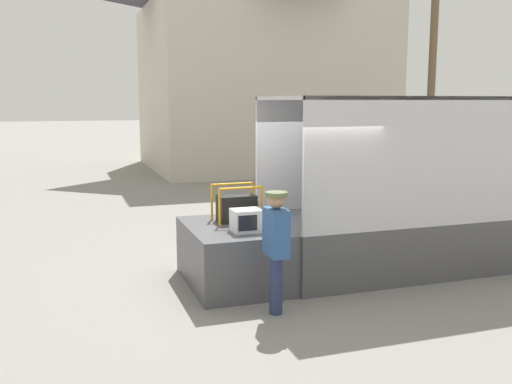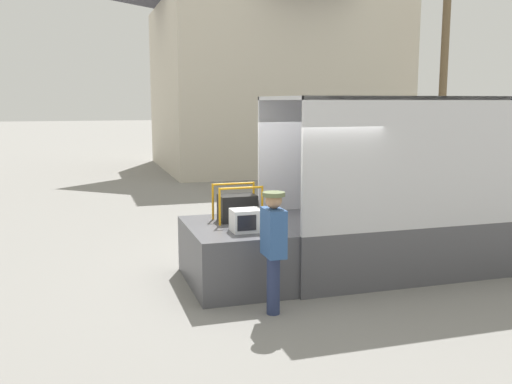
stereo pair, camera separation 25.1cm
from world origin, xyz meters
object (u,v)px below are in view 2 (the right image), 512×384
microwave (246,220)px  portable_generator (239,207)px  worker_person (273,240)px  box_truck (477,213)px  utility_pole (444,72)px

microwave → portable_generator: (0.09, 0.77, 0.06)m
microwave → worker_person: size_ratio=0.27×
box_truck → utility_pole: size_ratio=0.90×
box_truck → worker_person: (-4.35, -1.44, 0.15)m
utility_pole → worker_person: bearing=-132.8°
box_truck → microwave: 4.47m
box_truck → portable_generator: box_truck is taller
portable_generator → utility_pole: 14.10m
box_truck → microwave: size_ratio=15.19×
microwave → utility_pole: (10.34, 10.05, 2.81)m
box_truck → portable_generator: 4.37m
microwave → utility_pole: 14.69m
microwave → portable_generator: 0.78m
portable_generator → worker_person: (-0.00, -1.77, -0.13)m
microwave → worker_person: (0.09, -1.00, -0.07)m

